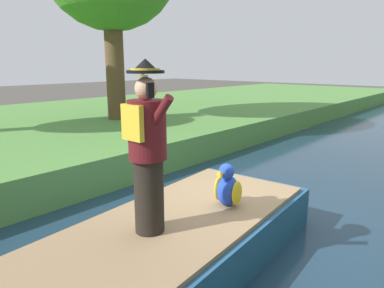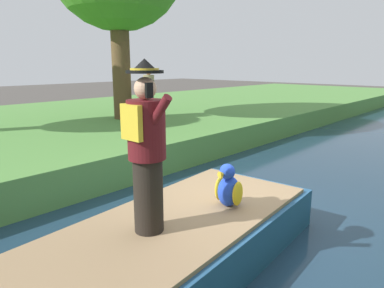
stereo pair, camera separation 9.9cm
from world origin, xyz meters
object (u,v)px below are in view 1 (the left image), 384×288
object	(u,v)px
person_pirate	(148,149)
parrot_plush	(228,188)
boat	(176,242)
person_bystander	(143,93)

from	to	relation	value
person_pirate	parrot_plush	distance (m)	1.35
boat	person_bystander	world-z (taller)	person_bystander
person_bystander	parrot_plush	bearing A→B (deg)	-32.39
parrot_plush	person_bystander	distance (m)	7.06
boat	person_bystander	xyz separation A→B (m)	(-5.72, 4.50, 1.20)
boat	person_pirate	world-z (taller)	person_pirate
boat	person_bystander	distance (m)	7.38
person_bystander	boat	bearing A→B (deg)	-38.21
boat	person_bystander	size ratio (longest dim) A/B	2.71
parrot_plush	person_bystander	xyz separation A→B (m)	(-5.94, 3.77, 0.64)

